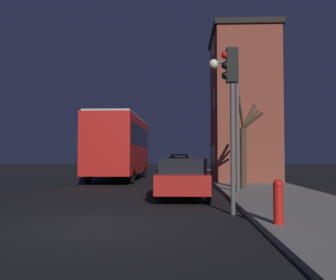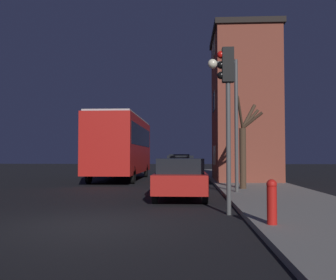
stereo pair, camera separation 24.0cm
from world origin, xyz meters
The scene contains 10 objects.
ground_plane centered at (0.00, 0.00, 0.00)m, with size 120.00×120.00×0.00m, color black.
brick_building centered at (5.42, 13.58, 4.41)m, with size 3.63×5.09×8.53m.
streetlamp centered at (3.75, 6.39, 3.55)m, with size 1.15×0.37×5.13m.
traffic_light centered at (3.20, 1.61, 3.09)m, with size 0.43×0.24×4.31m.
bare_tree centered at (4.55, 7.78, 1.88)m, with size 1.19×1.37×3.79m.
bus centered at (-1.96, 15.03, 2.29)m, with size 2.61×9.60×3.87m.
car_near_lane centered at (1.94, 4.92, 0.74)m, with size 1.74×3.83×1.41m.
car_mid_lane centered at (1.75, 14.84, 0.79)m, with size 1.75×4.51×1.52m.
car_far_lane centered at (1.48, 22.85, 0.84)m, with size 1.86×4.50×1.62m.
fire_hydrant centered at (3.87, -0.41, 0.61)m, with size 0.21×0.21×0.91m.
Camera 1 is at (1.95, -8.08, 1.51)m, focal length 40.00 mm.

